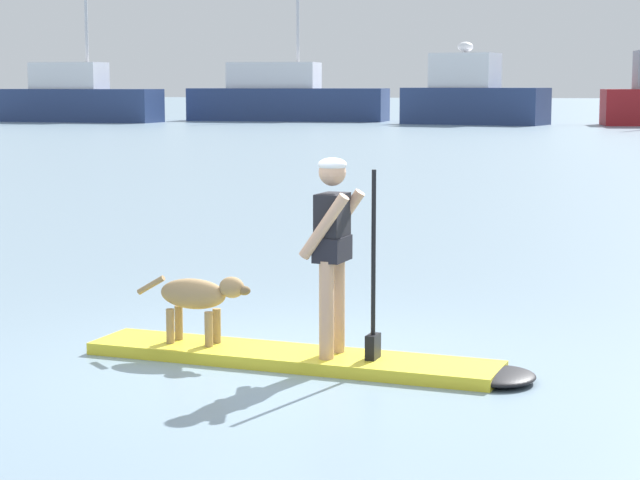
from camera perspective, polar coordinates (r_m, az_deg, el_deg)
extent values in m
plane|color=gray|center=(9.65, -1.45, -6.07)|extent=(400.00, 400.00, 0.00)
cube|color=yellow|center=(9.64, -1.45, -5.78)|extent=(3.55, 1.07, 0.10)
ellipsoid|color=black|center=(9.13, 8.81, -6.63)|extent=(0.63, 0.69, 0.10)
cylinder|color=tan|center=(9.53, 0.87, -3.18)|extent=(0.12, 0.12, 0.80)
cylinder|color=tan|center=(9.29, 0.32, -3.46)|extent=(0.12, 0.12, 0.80)
cube|color=black|center=(9.33, 0.60, -0.43)|extent=(0.26, 0.38, 0.20)
cube|color=black|center=(9.31, 0.61, 0.69)|extent=(0.24, 0.36, 0.53)
sphere|color=tan|center=(9.27, 0.61, 3.35)|extent=(0.22, 0.22, 0.22)
ellipsoid|color=white|center=(9.26, 0.61, 3.72)|extent=(0.23, 0.23, 0.11)
cylinder|color=tan|center=(9.48, 1.00, 0.92)|extent=(0.43, 0.14, 0.54)
cylinder|color=tan|center=(9.13, 0.19, 0.66)|extent=(0.43, 0.14, 0.54)
cylinder|color=black|center=(9.23, 2.64, -1.24)|extent=(0.04, 0.04, 1.52)
cube|color=black|center=(9.36, 2.62, -5.25)|extent=(0.10, 0.19, 0.20)
ellipsoid|color=#997A51|center=(9.91, -6.25, -2.64)|extent=(0.63, 0.29, 0.26)
ellipsoid|color=#997A51|center=(9.73, -4.35, -2.33)|extent=(0.24, 0.19, 0.18)
ellipsoid|color=brown|center=(9.69, -3.76, -2.49)|extent=(0.13, 0.09, 0.08)
cylinder|color=#997A51|center=(10.08, -8.29, -2.20)|extent=(0.27, 0.08, 0.18)
cylinder|color=#997A51|center=(9.95, -5.09, -4.22)|extent=(0.07, 0.07, 0.30)
cylinder|color=#997A51|center=(9.81, -5.48, -4.39)|extent=(0.07, 0.07, 0.30)
cylinder|color=#997A51|center=(10.11, -6.95, -4.05)|extent=(0.07, 0.07, 0.30)
cylinder|color=#997A51|center=(9.97, -7.36, -4.22)|extent=(0.07, 0.07, 0.30)
cube|color=navy|center=(74.22, -11.66, 6.49)|extent=(10.36, 3.48, 2.04)
cube|color=silver|center=(74.55, -12.23, 7.89)|extent=(4.72, 2.38, 1.64)
cylinder|color=silver|center=(74.09, -11.40, 10.34)|extent=(0.20, 0.20, 7.90)
cylinder|color=silver|center=(74.55, -12.24, 8.18)|extent=(3.57, 0.40, 0.14)
cube|color=navy|center=(75.04, -1.56, 6.66)|extent=(12.71, 3.94, 2.07)
cube|color=silver|center=(75.29, -2.27, 8.08)|extent=(5.75, 2.85, 1.65)
cylinder|color=silver|center=(74.94, -1.10, 10.24)|extent=(0.20, 0.20, 7.28)
cylinder|color=silver|center=(75.30, -2.27, 8.36)|extent=(4.42, 0.26, 0.14)
cube|color=navy|center=(68.85, 7.62, 6.54)|extent=(8.74, 4.97, 2.13)
cube|color=silver|center=(68.92, 7.13, 8.26)|extent=(4.15, 3.15, 2.00)
ellipsoid|color=white|center=(68.95, 7.15, 9.38)|extent=(0.90, 0.90, 0.60)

